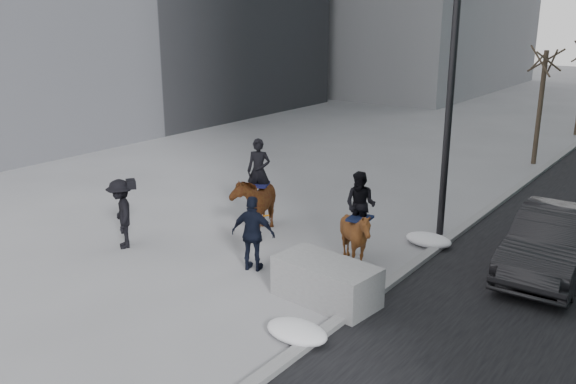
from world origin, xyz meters
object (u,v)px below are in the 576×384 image
Objects in this scene: planter at (326,282)px; mounted_left at (256,198)px; mounted_right at (357,230)px; car_near at (553,242)px.

mounted_left is (-3.73, 2.29, 0.51)m from planter.
planter is at bearing -31.58° from mounted_left.
mounted_right is (3.35, -0.44, -0.03)m from mounted_left.
car_near is (3.30, 4.25, 0.31)m from planter.
car_near is at bearing 15.55° from mounted_left.
mounted_left is 1.12× the size of mounted_right.
mounted_right is at bearing 101.65° from planter.
mounted_left is at bearing -166.49° from car_near.
mounted_right is at bearing -149.01° from car_near.
mounted_right is (-3.69, -2.40, 0.17)m from car_near.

